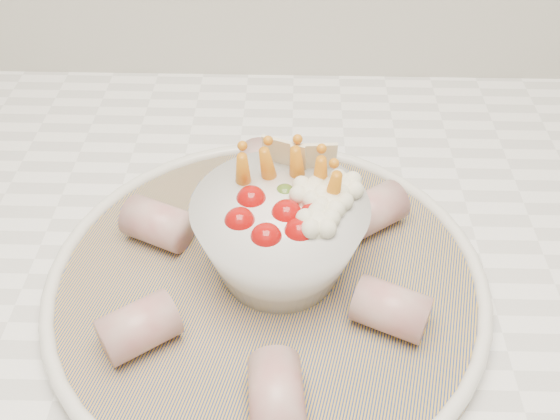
{
  "coord_description": "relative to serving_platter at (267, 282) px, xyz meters",
  "views": [
    {
      "loc": [
        -0.06,
        1.06,
        1.33
      ],
      "look_at": [
        -0.06,
        1.41,
        1.0
      ],
      "focal_mm": 40.0,
      "sensor_mm": 36.0,
      "label": 1
    }
  ],
  "objects": [
    {
      "name": "serving_platter",
      "position": [
        0.0,
        0.0,
        0.0
      ],
      "size": [
        0.44,
        0.44,
        0.02
      ],
      "color": "navy",
      "rests_on": "kitchen_counter"
    },
    {
      "name": "cured_meat_rolls",
      "position": [
        0.0,
        -0.0,
        0.02
      ],
      "size": [
        0.26,
        0.29,
        0.04
      ],
      "color": "#A34A4B",
      "rests_on": "serving_platter"
    },
    {
      "name": "veggie_bowl",
      "position": [
        0.01,
        0.01,
        0.05
      ],
      "size": [
        0.14,
        0.14,
        0.11
      ],
      "color": "silver",
      "rests_on": "serving_platter"
    }
  ]
}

